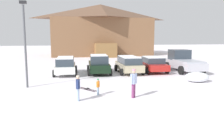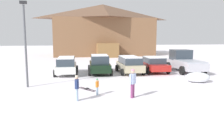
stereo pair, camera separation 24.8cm
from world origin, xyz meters
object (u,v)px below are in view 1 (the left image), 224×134
at_px(parked_white_suv, 66,65).
at_px(lamp_post, 25,40).
at_px(parked_red_sedan, 152,64).
at_px(parked_beige_suv, 129,64).
at_px(skier_teen_in_navy_coat, 78,87).
at_px(skier_child_in_orange_jacket, 98,86).
at_px(plowed_snow_pile, 197,77).
at_px(skier_adult_in_blue_parka, 134,82).
at_px(pair_of_skis, 87,89).
at_px(pickup_truck, 183,61).
at_px(parked_black_sedan, 99,64).
at_px(ski_lodge, 101,30).

height_order(parked_white_suv, lamp_post, lamp_post).
bearing_deg(parked_white_suv, parked_red_sedan, 0.77).
distance_m(parked_beige_suv, parked_red_sedan, 2.60).
xyz_separation_m(skier_teen_in_navy_coat, skier_child_in_orange_jacket, (1.22, 1.00, -0.24)).
relative_size(lamp_post, plowed_snow_pile, 3.10).
xyz_separation_m(parked_white_suv, skier_adult_in_blue_parka, (4.01, -8.70, 0.07)).
bearing_deg(lamp_post, skier_adult_in_blue_parka, -30.44).
relative_size(parked_white_suv, skier_child_in_orange_jacket, 4.28).
height_order(parked_beige_suv, lamp_post, lamp_post).
xyz_separation_m(pair_of_skis, lamp_post, (-4.04, 1.38, 3.25)).
bearing_deg(parked_red_sedan, pickup_truck, -6.87).
bearing_deg(skier_adult_in_blue_parka, pair_of_skis, 135.27).
xyz_separation_m(skier_teen_in_navy_coat, lamp_post, (-3.36, 3.88, 2.47)).
relative_size(parked_black_sedan, parked_beige_suv, 1.05).
distance_m(skier_teen_in_navy_coat, lamp_post, 5.70).
distance_m(ski_lodge, parked_red_sedan, 22.05).
distance_m(parked_black_sedan, plowed_snow_pile, 8.81).
bearing_deg(skier_adult_in_blue_parka, skier_child_in_orange_jacket, 153.92).
distance_m(parked_beige_suv, plowed_snow_pile, 6.52).
height_order(ski_lodge, lamp_post, ski_lodge).
xyz_separation_m(ski_lodge, pickup_truck, (5.41, -21.92, -3.84)).
bearing_deg(plowed_snow_pile, skier_teen_in_navy_coat, -159.73).
distance_m(lamp_post, plowed_snow_pile, 12.95).
relative_size(ski_lodge, pair_of_skis, 12.18).
relative_size(parked_red_sedan, skier_teen_in_navy_coat, 3.42).
distance_m(parked_red_sedan, plowed_snow_pile, 5.69).
relative_size(skier_child_in_orange_jacket, lamp_post, 0.17).
bearing_deg(parked_black_sedan, skier_child_in_orange_jacket, -97.58).
relative_size(parked_beige_suv, skier_child_in_orange_jacket, 4.38).
relative_size(ski_lodge, skier_teen_in_navy_coat, 13.31).
bearing_deg(skier_child_in_orange_jacket, parked_black_sedan, 82.42).
bearing_deg(parked_white_suv, lamp_post, -117.19).
xyz_separation_m(ski_lodge, plowed_snow_pile, (3.86, -27.00, -4.45)).
distance_m(parked_white_suv, pickup_truck, 11.66).
xyz_separation_m(skier_adult_in_blue_parka, lamp_post, (-6.51, 3.83, 2.33)).
distance_m(parked_white_suv, skier_child_in_orange_jacket, 8.03).
bearing_deg(skier_child_in_orange_jacket, pickup_truck, 38.03).
bearing_deg(plowed_snow_pile, parked_beige_suv, 129.45).
bearing_deg(skier_teen_in_navy_coat, pair_of_skis, 74.82).
relative_size(parked_black_sedan, skier_teen_in_navy_coat, 3.23).
distance_m(pickup_truck, skier_child_in_orange_jacket, 12.17).
height_order(skier_adult_in_blue_parka, pair_of_skis, skier_adult_in_blue_parka).
distance_m(parked_red_sedan, lamp_post, 12.37).
bearing_deg(parked_beige_suv, plowed_snow_pile, -50.55).
height_order(skier_child_in_orange_jacket, pair_of_skis, skier_child_in_orange_jacket).
relative_size(parked_black_sedan, pickup_truck, 0.84).
height_order(parked_beige_suv, skier_child_in_orange_jacket, parked_beige_suv).
height_order(parked_beige_suv, plowed_snow_pile, parked_beige_suv).
distance_m(skier_child_in_orange_jacket, lamp_post, 6.05).
bearing_deg(skier_teen_in_navy_coat, skier_adult_in_blue_parka, 1.02).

